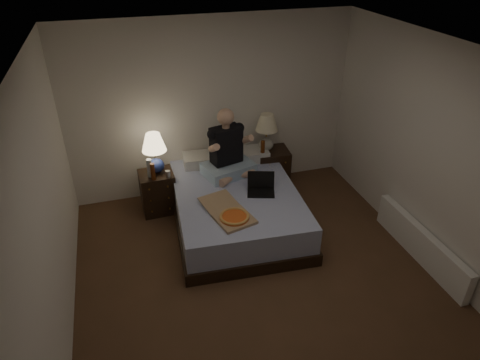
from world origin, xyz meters
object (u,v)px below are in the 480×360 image
object	(u,v)px
nightstand_right	(272,168)
soda_can	(168,174)
beer_bottle_right	(263,148)
pizza_box	(234,217)
lamp_left	(155,153)
bed	(236,207)
beer_bottle_left	(153,172)
laptop	(261,185)
nightstand_left	(158,192)
lamp_right	(266,133)
person	(228,143)
water_bottle	(150,168)
radiator	(421,244)

from	to	relation	value
nightstand_right	soda_can	distance (m)	1.64
beer_bottle_right	pizza_box	distance (m)	1.49
lamp_left	bed	bearing A→B (deg)	-35.35
beer_bottle_left	beer_bottle_right	distance (m)	1.58
laptop	nightstand_left	bearing A→B (deg)	166.33
lamp_right	beer_bottle_left	bearing A→B (deg)	-168.75
lamp_left	person	distance (m)	0.97
nightstand_right	person	bearing A→B (deg)	-151.94
water_bottle	beer_bottle_left	distance (m)	0.10
nightstand_left	lamp_right	size ratio (longest dim) A/B	1.05
beer_bottle_right	laptop	world-z (taller)	beer_bottle_right
water_bottle	pizza_box	bearing A→B (deg)	-54.96
lamp_right	pizza_box	distance (m)	1.70
lamp_left	laptop	world-z (taller)	lamp_left
nightstand_left	lamp_right	world-z (taller)	lamp_right
lamp_left	nightstand_left	bearing A→B (deg)	-117.30
beer_bottle_left	beer_bottle_right	bearing A→B (deg)	6.67
laptop	radiator	world-z (taller)	laptop
lamp_right	beer_bottle_right	bearing A→B (deg)	-125.10
beer_bottle_left	pizza_box	world-z (taller)	beer_bottle_left
laptop	radiator	bearing A→B (deg)	-17.46
beer_bottle_left	radiator	world-z (taller)	beer_bottle_left
laptop	pizza_box	world-z (taller)	laptop
lamp_right	bed	bearing A→B (deg)	-130.58
water_bottle	person	xyz separation A→B (m)	(1.04, -0.11, 0.27)
nightstand_left	soda_can	size ratio (longest dim) A/B	5.85
beer_bottle_right	radiator	size ratio (longest dim) A/B	0.14
water_bottle	person	world-z (taller)	person
lamp_left	water_bottle	xyz separation A→B (m)	(-0.10, -0.10, -0.16)
lamp_left	beer_bottle_left	world-z (taller)	lamp_left
nightstand_right	bed	bearing A→B (deg)	-130.36
soda_can	beer_bottle_right	xyz separation A→B (m)	(1.38, 0.19, 0.09)
nightstand_right	radiator	distance (m)	2.34
nightstand_right	beer_bottle_left	world-z (taller)	beer_bottle_left
lamp_left	soda_can	xyz separation A→B (m)	(0.12, -0.20, -0.23)
lamp_right	soda_can	distance (m)	1.55
nightstand_right	beer_bottle_left	xyz separation A→B (m)	(-1.77, -0.30, 0.40)
nightstand_left	lamp_right	distance (m)	1.75
nightstand_right	soda_can	xyz separation A→B (m)	(-1.58, -0.31, 0.33)
laptop	radiator	size ratio (longest dim) A/B	0.21
bed	beer_bottle_right	distance (m)	0.99
nightstand_left	soda_can	distance (m)	0.40
water_bottle	laptop	xyz separation A→B (m)	(1.30, -0.70, -0.08)
lamp_right	beer_bottle_right	size ratio (longest dim) A/B	2.43
beer_bottle_left	soda_can	bearing A→B (deg)	-2.77
bed	laptop	xyz separation A→B (m)	(0.28, -0.15, 0.38)
nightstand_right	water_bottle	size ratio (longest dim) A/B	2.43
soda_can	lamp_right	bearing A→B (deg)	12.96
soda_can	beer_bottle_left	world-z (taller)	beer_bottle_left
soda_can	radiator	size ratio (longest dim) A/B	0.06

